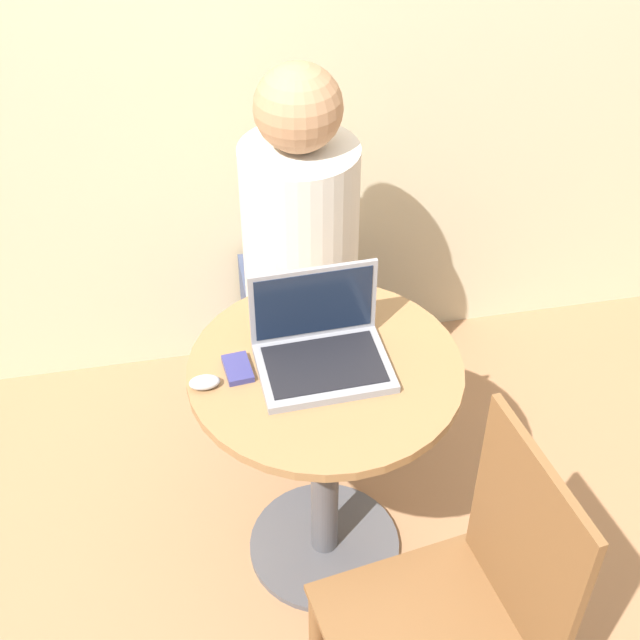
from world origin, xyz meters
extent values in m
plane|color=#9E704C|center=(0.00, 0.00, 0.00)|extent=(12.00, 12.00, 0.00)
cylinder|color=#4C4C51|center=(0.00, 0.00, 0.01)|extent=(0.43, 0.43, 0.02)
cylinder|color=#4C4C51|center=(0.00, 0.00, 0.36)|extent=(0.07, 0.07, 0.67)
cylinder|color=olive|center=(0.00, 0.00, 0.70)|extent=(0.65, 0.65, 0.02)
cube|color=gray|center=(-0.01, -0.02, 0.73)|extent=(0.31, 0.23, 0.02)
cube|color=black|center=(-0.01, -0.02, 0.74)|extent=(0.27, 0.18, 0.00)
cube|color=gray|center=(-0.01, 0.09, 0.83)|extent=(0.30, 0.02, 0.20)
cube|color=#141E33|center=(-0.01, 0.09, 0.83)|extent=(0.28, 0.01, 0.17)
cube|color=navy|center=(-0.20, 0.02, 0.72)|extent=(0.07, 0.10, 0.02)
ellipsoid|color=#B2B2B7|center=(-0.28, -0.02, 0.73)|extent=(0.07, 0.04, 0.03)
cylinder|color=brown|center=(0.25, -0.36, 0.22)|extent=(0.04, 0.04, 0.44)
cube|color=brown|center=(0.10, -0.57, 0.45)|extent=(0.46, 0.46, 0.02)
cube|color=brown|center=(0.29, -0.54, 0.70)|extent=(0.07, 0.37, 0.47)
cube|color=#3D4766|center=(0.03, 0.62, 0.22)|extent=(0.31, 0.45, 0.44)
cylinder|color=beige|center=(0.03, 0.51, 0.72)|extent=(0.32, 0.32, 0.56)
sphere|color=#A87A56|center=(0.03, 0.51, 1.12)|extent=(0.23, 0.23, 0.23)
camera|label=1|loc=(-0.30, -1.47, 2.15)|focal=50.00mm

